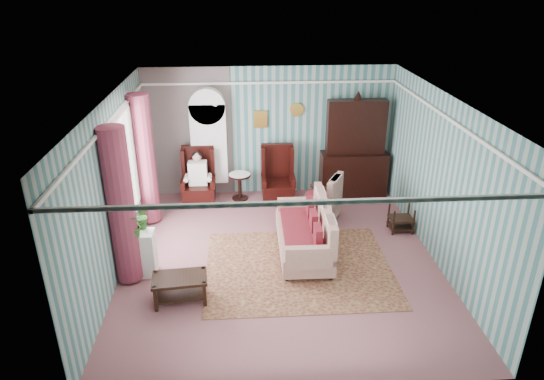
{
  "coord_description": "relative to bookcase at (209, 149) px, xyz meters",
  "views": [
    {
      "loc": [
        -0.63,
        -7.4,
        4.7
      ],
      "look_at": [
        -0.1,
        0.6,
        1.1
      ],
      "focal_mm": 32.0,
      "sensor_mm": 36.0,
      "label": 1
    }
  ],
  "objects": [
    {
      "name": "nest_table",
      "position": [
        3.82,
        -1.94,
        -0.85
      ],
      "size": [
        0.45,
        0.38,
        0.54
      ],
      "primitive_type": "cube",
      "color": "black",
      "rests_on": "floor"
    },
    {
      "name": "wingback_right",
      "position": [
        1.5,
        -0.39,
        -0.5
      ],
      "size": [
        0.76,
        0.8,
        1.25
      ],
      "primitive_type": "cube",
      "color": "black",
      "rests_on": "floor"
    },
    {
      "name": "potted_plant_c",
      "position": [
        -1.14,
        -3.11,
        -0.1
      ],
      "size": [
        0.25,
        0.25,
        0.43
      ],
      "primitive_type": "imported",
      "rotation": [
        0.0,
        0.0,
        0.02
      ],
      "color": "#2A561A",
      "rests_on": "plant_stand"
    },
    {
      "name": "floor",
      "position": [
        1.35,
        -2.84,
        -1.12
      ],
      "size": [
        6.0,
        6.0,
        0.0
      ],
      "primitive_type": "plane",
      "color": "#8F5357",
      "rests_on": "ground"
    },
    {
      "name": "rug",
      "position": [
        1.65,
        -3.14,
        -1.11
      ],
      "size": [
        3.2,
        2.6,
        0.01
      ],
      "primitive_type": "cube",
      "color": "#47171E",
      "rests_on": "floor"
    },
    {
      "name": "bookcase",
      "position": [
        0.0,
        0.0,
        0.0
      ],
      "size": [
        0.8,
        0.28,
        2.24
      ],
      "primitive_type": "cube",
      "color": "silver",
      "rests_on": "floor"
    },
    {
      "name": "coffee_table",
      "position": [
        -0.29,
        -3.94,
        -0.9
      ],
      "size": [
        0.88,
        0.57,
        0.44
      ],
      "primitive_type": "cube",
      "rotation": [
        0.0,
        0.0,
        0.09
      ],
      "color": "black",
      "rests_on": "floor"
    },
    {
      "name": "sofa",
      "position": [
        1.79,
        -2.64,
        -0.65
      ],
      "size": [
        1.07,
        2.01,
        0.94
      ],
      "primitive_type": "cube",
      "rotation": [
        0.0,
        0.0,
        1.56
      ],
      "color": "#B6AF8D",
      "rests_on": "floor"
    },
    {
      "name": "potted_plant_b",
      "position": [
        -0.95,
        -2.99,
        -0.09
      ],
      "size": [
        0.28,
        0.24,
        0.46
      ],
      "primitive_type": "imported",
      "rotation": [
        0.0,
        0.0,
        0.19
      ],
      "color": "#264F18",
      "rests_on": "plant_stand"
    },
    {
      "name": "floral_armchair",
      "position": [
        2.29,
        -1.34,
        -0.61
      ],
      "size": [
        1.06,
        1.08,
        1.02
      ],
      "primitive_type": "cube",
      "rotation": [
        0.0,
        0.0,
        1.08
      ],
      "color": "beige",
      "rests_on": "floor"
    },
    {
      "name": "seated_woman",
      "position": [
        -0.25,
        -0.39,
        -0.53
      ],
      "size": [
        0.44,
        0.4,
        1.18
      ],
      "primitive_type": null,
      "color": "silver",
      "rests_on": "floor"
    },
    {
      "name": "room_shell",
      "position": [
        0.73,
        -2.66,
        0.89
      ],
      "size": [
        5.53,
        6.02,
        2.91
      ],
      "color": "#3C6E6E",
      "rests_on": "ground"
    },
    {
      "name": "dresser_hutch",
      "position": [
        3.25,
        -0.12,
        0.06
      ],
      "size": [
        1.5,
        0.56,
        2.36
      ],
      "primitive_type": "cube",
      "color": "black",
      "rests_on": "floor"
    },
    {
      "name": "round_side_table",
      "position": [
        0.65,
        -0.24,
        -0.82
      ],
      "size": [
        0.5,
        0.5,
        0.6
      ],
      "primitive_type": "cylinder",
      "color": "black",
      "rests_on": "floor"
    },
    {
      "name": "plant_stand",
      "position": [
        -1.05,
        -3.14,
        -0.72
      ],
      "size": [
        0.55,
        0.35,
        0.8
      ],
      "primitive_type": "cube",
      "color": "silver",
      "rests_on": "floor"
    },
    {
      "name": "potted_plant_a",
      "position": [
        -1.04,
        -3.28,
        -0.11
      ],
      "size": [
        0.44,
        0.4,
        0.42
      ],
      "primitive_type": "imported",
      "rotation": [
        0.0,
        0.0,
        0.21
      ],
      "color": "#235A1C",
      "rests_on": "plant_stand"
    },
    {
      "name": "wingback_left",
      "position": [
        -0.25,
        -0.39,
        -0.5
      ],
      "size": [
        0.76,
        0.8,
        1.25
      ],
      "primitive_type": "cube",
      "color": "black",
      "rests_on": "floor"
    }
  ]
}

